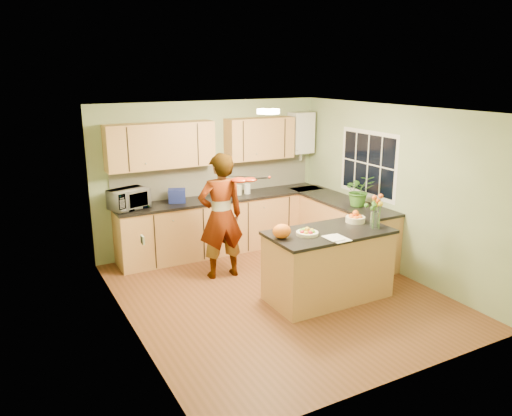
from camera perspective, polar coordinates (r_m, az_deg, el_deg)
name	(u,v)px	position (r m, az deg, el deg)	size (l,w,h in m)	color
floor	(278,294)	(6.97, 2.51, -9.82)	(4.50, 4.50, 0.00)	brown
ceiling	(280,110)	(6.32, 2.78, 11.15)	(4.00, 4.50, 0.02)	white
wall_back	(211,176)	(8.49, -5.20, 3.67)	(4.00, 0.02, 2.50)	gray
wall_front	(404,263)	(4.84, 16.53, -6.05)	(4.00, 0.02, 2.50)	gray
wall_left	(127,229)	(5.80, -14.58, -2.33)	(0.02, 4.50, 2.50)	gray
wall_right	(394,190)	(7.73, 15.48, 2.00)	(0.02, 4.50, 2.50)	gray
back_counter	(224,224)	(8.45, -3.65, -1.80)	(3.64, 0.62, 0.94)	#BA844A
right_counter	(340,227)	(8.35, 9.60, -2.20)	(0.62, 2.24, 0.94)	#BA844A
splashback	(217,178)	(8.52, -4.54, 3.40)	(3.60, 0.02, 0.52)	#ECE6CC
upper_cabinets	(204,142)	(8.16, -5.97, 7.46)	(3.20, 0.34, 0.70)	#BA844A
boiler	(301,133)	(9.04, 5.16, 8.55)	(0.40, 0.30, 0.86)	silver
window_right	(368,164)	(8.09, 12.68, 4.95)	(0.01, 1.30, 1.05)	silver
light_switch	(143,240)	(5.23, -12.84, -3.58)	(0.02, 0.09, 0.09)	silver
ceiling_lamp	(268,111)	(6.58, 1.41, 10.99)	(0.30, 0.30, 0.07)	#FFEABF
peninsula_island	(328,264)	(6.76, 8.23, -6.41)	(1.65, 0.85, 0.95)	#BA844A
fruit_dish	(307,232)	(6.39, 5.88, -2.73)	(0.28, 0.28, 0.10)	beige
orange_bowl	(355,217)	(7.02, 11.29, -1.07)	(0.27, 0.27, 0.16)	beige
flower_vase	(376,204)	(6.74, 13.51, 0.44)	(0.27, 0.27, 0.50)	silver
orange_bag	(282,231)	(6.23, 2.96, -2.66)	(0.24, 0.20, 0.18)	orange
papers	(337,238)	(6.31, 9.28, -3.42)	(0.23, 0.31, 0.01)	white
violinist	(221,216)	(7.25, -4.03, -0.94)	(0.68, 0.45, 1.86)	tan
violin	(240,180)	(7.01, -1.88, 3.21)	(0.57, 0.23, 0.11)	#580E05
microwave	(129,199)	(7.79, -14.35, 1.00)	(0.56, 0.38, 0.31)	silver
blue_box	(177,196)	(8.04, -9.02, 1.40)	(0.27, 0.20, 0.21)	navy
kettle	(216,192)	(8.21, -4.60, 1.88)	(0.15, 0.15, 0.27)	silver
jar_cream	(239,190)	(8.43, -2.00, 2.07)	(0.11, 0.11, 0.17)	beige
jar_white	(247,189)	(8.50, -1.01, 2.20)	(0.11, 0.11, 0.17)	silver
potted_plant	(359,190)	(7.85, 11.71, 1.99)	(0.45, 0.39, 0.50)	#3E7928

